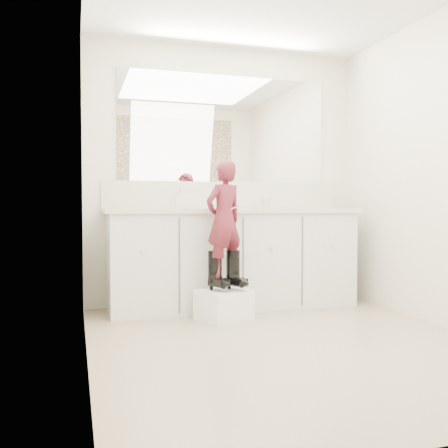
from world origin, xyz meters
name	(u,v)px	position (x,y,z in m)	size (l,w,h in m)	color
floor	(289,342)	(0.00, 0.00, 0.00)	(3.00, 3.00, 0.00)	#8C7E5C
wall_back	(224,176)	(0.00, 1.50, 1.20)	(2.60, 2.60, 0.00)	beige
wall_left	(85,157)	(-1.30, 0.00, 1.20)	(3.00, 3.00, 0.00)	beige
vanity_cabinet	(233,260)	(0.00, 1.23, 0.42)	(2.20, 0.55, 0.85)	silver
countertop	(234,211)	(0.00, 1.21, 0.87)	(2.28, 0.58, 0.04)	beige
backsplash	(225,195)	(0.00, 1.49, 1.02)	(2.28, 0.03, 0.25)	beige
mirror	(225,129)	(0.00, 1.49, 1.64)	(2.00, 0.02, 1.00)	white
faucet	(228,203)	(0.00, 1.38, 0.94)	(0.08, 0.08, 0.10)	silver
cup	(266,203)	(0.34, 1.30, 0.94)	(0.11, 0.11, 0.10)	beige
soap_bottle	(180,198)	(-0.48, 1.26, 0.98)	(0.08, 0.08, 0.18)	beige
step_stool	(224,305)	(-0.23, 0.75, 0.12)	(0.38, 0.32, 0.24)	white
boot_left	(215,270)	(-0.30, 0.75, 0.40)	(0.12, 0.21, 0.32)	black
boot_right	(233,270)	(-0.15, 0.75, 0.40)	(0.12, 0.21, 0.32)	black
toddler	(224,220)	(-0.23, 0.75, 0.80)	(0.34, 0.22, 0.92)	#9C303E
toothbrush	(233,208)	(-0.16, 0.74, 0.89)	(0.01, 0.01, 0.14)	#DB55A3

